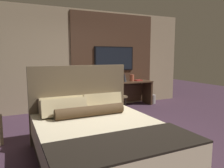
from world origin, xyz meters
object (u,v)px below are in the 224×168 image
desk (117,89)px  tv (114,59)px  desk_chair (114,93)px  book (138,80)px  bed (100,138)px  waste_bin (152,99)px  vase_tall (125,77)px  vase_short (132,78)px

desk → tv: (0.00, 0.22, 0.91)m
desk_chair → book: desk_chair is taller
book → tv: bearing=159.9°
bed → tv: bearing=60.8°
tv → book: size_ratio=5.33×
desk → tv: size_ratio=1.68×
book → waste_bin: bearing=-8.4°
vase_tall → book: 0.51m
tv → waste_bin: 1.78m
vase_tall → waste_bin: bearing=-2.9°
vase_short → book: bearing=-3.9°
book → vase_tall: bearing=-177.5°
vase_short → waste_bin: size_ratio=0.71×
desk_chair → waste_bin: bearing=6.5°
vase_short → waste_bin: bearing=-7.0°
book → bed: bearing=-130.5°
bed → book: size_ratio=9.22×
desk → vase_short: vase_short is taller
vase_short → book: (0.22, -0.02, -0.08)m
vase_tall → book: size_ratio=1.11×
desk_chair → book: 1.22m
desk_chair → vase_short: (0.86, 0.52, 0.32)m
bed → desk: bed is taller
desk_chair → vase_tall: 0.84m
vase_short → waste_bin: (0.70, -0.09, -0.70)m
vase_tall → book: bearing=2.5°
book → desk_chair: bearing=-155.0°
waste_bin → bed: bearing=-136.3°
desk → desk_chair: 0.66m
desk → book: size_ratio=8.97×
tv → desk_chair: 1.24m
bed → waste_bin: 4.07m
bed → vase_short: (2.24, 2.90, 0.50)m
desk_chair → book: bearing=15.9°
desk → book: 0.74m
desk → waste_bin: 1.25m
desk → tv: bearing=90.0°
bed → waste_bin: size_ratio=7.84×
desk_chair → vase_tall: (0.59, 0.48, 0.35)m
book → waste_bin: 0.78m
desk_chair → tv: bearing=54.4°
book → vase_short: bearing=176.1°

